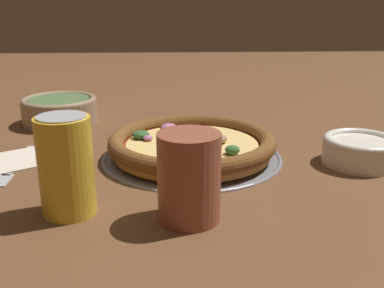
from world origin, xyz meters
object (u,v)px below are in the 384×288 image
object	(u,v)px
napkin	(24,158)
beverage_can	(66,166)
bowl_near	(360,150)
pizza_tray	(192,156)
bowl_far	(60,109)
pizza	(192,144)
drinking_cup	(189,177)
fork	(14,166)

from	to	relation	value
napkin	beverage_can	distance (m)	0.23
bowl_near	napkin	bearing A→B (deg)	175.74
pizza_tray	bowl_far	size ratio (longest dim) A/B	1.93
pizza_tray	beverage_can	bearing A→B (deg)	-129.70
pizza	bowl_near	bearing A→B (deg)	-9.19
pizza	drinking_cup	xyz separation A→B (m)	(-0.01, -0.22, 0.03)
pizza	pizza_tray	bearing A→B (deg)	-61.03
beverage_can	pizza_tray	bearing A→B (deg)	50.30
pizza_tray	pizza	size ratio (longest dim) A/B	1.08
beverage_can	pizza	bearing A→B (deg)	50.42
pizza	fork	xyz separation A→B (m)	(-0.28, -0.03, -0.02)
bowl_near	fork	size ratio (longest dim) A/B	0.62
pizza	bowl_near	xyz separation A→B (m)	(0.27, -0.04, 0.00)
bowl_near	beverage_can	world-z (taller)	beverage_can
pizza_tray	bowl_far	world-z (taller)	bowl_far
bowl_near	beverage_can	xyz separation A→B (m)	(-0.43, -0.15, 0.04)
napkin	pizza_tray	bearing A→B (deg)	0.45
drinking_cup	fork	world-z (taller)	drinking_cup
pizza_tray	beverage_can	world-z (taller)	beverage_can
pizza	drinking_cup	distance (m)	0.22
bowl_near	bowl_far	world-z (taller)	bowl_far
fork	bowl_far	bearing A→B (deg)	175.63
pizza	bowl_far	size ratio (longest dim) A/B	1.79
napkin	beverage_can	size ratio (longest dim) A/B	1.29
napkin	fork	size ratio (longest dim) A/B	0.86
bowl_far	beverage_can	world-z (taller)	beverage_can
bowl_far	napkin	xyz separation A→B (m)	(-0.01, -0.23, -0.03)
fork	beverage_can	distance (m)	0.21
bowl_near	bowl_far	size ratio (longest dim) A/B	0.75
pizza	bowl_far	world-z (taller)	bowl_far
napkin	fork	bearing A→B (deg)	-104.10
bowl_far	drinking_cup	xyz separation A→B (m)	(0.25, -0.44, 0.02)
pizza_tray	bowl_far	xyz separation A→B (m)	(-0.27, 0.23, 0.03)
drinking_cup	napkin	distance (m)	0.34
drinking_cup	fork	size ratio (longest dim) A/B	0.58
bowl_far	fork	bearing A→B (deg)	-93.07
pizza_tray	drinking_cup	distance (m)	0.22
bowl_near	fork	bearing A→B (deg)	178.65
pizza	fork	bearing A→B (deg)	-173.91
pizza_tray	bowl_near	xyz separation A→B (m)	(0.27, -0.04, 0.02)
bowl_near	napkin	distance (m)	0.54
pizza	drinking_cup	bearing A→B (deg)	-93.51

